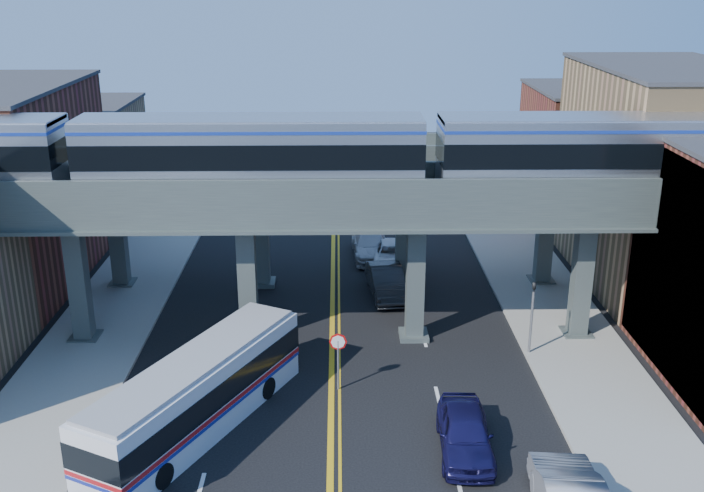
{
  "coord_description": "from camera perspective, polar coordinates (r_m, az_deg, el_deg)",
  "views": [
    {
      "loc": [
        0.34,
        -26.7,
        16.92
      ],
      "look_at": [
        0.98,
        8.38,
        4.63
      ],
      "focal_mm": 40.0,
      "sensor_mm": 36.0,
      "label": 1
    }
  ],
  "objects": [
    {
      "name": "elevated_viaduct_near",
      "position": [
        36.24,
        -1.55,
        2.55
      ],
      "size": [
        52.0,
        3.6,
        7.4
      ],
      "color": "#434E4D",
      "rests_on": "ground"
    },
    {
      "name": "stop_sign",
      "position": [
        33.35,
        -1.02,
        -7.73
      ],
      "size": [
        0.76,
        0.09,
        2.63
      ],
      "color": "slate",
      "rests_on": "ground"
    },
    {
      "name": "car_lane_b",
      "position": [
        43.16,
        2.53,
        -2.61
      ],
      "size": [
        2.25,
        5.15,
        1.65
      ],
      "primitive_type": "imported",
      "rotation": [
        0.0,
        0.0,
        0.1
      ],
      "color": "#2B2C2E",
      "rests_on": "ground"
    },
    {
      "name": "building_east_c",
      "position": [
        59.89,
        16.74,
        6.52
      ],
      "size": [
        8.0,
        10.0,
        9.0
      ],
      "primitive_type": "cube",
      "color": "brown",
      "rests_on": "ground"
    },
    {
      "name": "car_lane_a",
      "position": [
        30.09,
        8.22,
        -13.27
      ],
      "size": [
        2.16,
        4.88,
        1.63
      ],
      "primitive_type": "imported",
      "rotation": [
        0.0,
        0.0,
        -0.05
      ],
      "color": "#13113E",
      "rests_on": "ground"
    },
    {
      "name": "transit_train",
      "position": [
        35.74,
        -7.34,
        6.83
      ],
      "size": [
        47.84,
        3.0,
        3.5
      ],
      "color": "black",
      "rests_on": "elevated_viaduct_near"
    },
    {
      "name": "elevated_viaduct_far",
      "position": [
        42.99,
        -1.48,
        5.24
      ],
      "size": [
        52.0,
        3.6,
        7.4
      ],
      "color": "#434E4D",
      "rests_on": "ground"
    },
    {
      "name": "building_east_b",
      "position": [
        47.67,
        21.45,
        4.72
      ],
      "size": [
        8.0,
        14.0,
        12.0
      ],
      "primitive_type": "cube",
      "color": "#A48254",
      "rests_on": "ground"
    },
    {
      "name": "mural_panel",
      "position": [
        35.95,
        22.32,
        -1.99
      ],
      "size": [
        0.1,
        9.5,
        9.5
      ],
      "primitive_type": "cube",
      "color": "teal",
      "rests_on": "ground"
    },
    {
      "name": "car_lane_c",
      "position": [
        47.44,
        2.96,
        -0.67
      ],
      "size": [
        2.52,
        5.3,
        1.46
      ],
      "primitive_type": "imported",
      "rotation": [
        0.0,
        0.0,
        -0.02
      ],
      "color": "white",
      "rests_on": "ground"
    },
    {
      "name": "building_west_b",
      "position": [
        48.05,
        -24.16,
        3.85
      ],
      "size": [
        8.0,
        14.0,
        11.0
      ],
      "primitive_type": "cube",
      "color": "brown",
      "rests_on": "ground"
    },
    {
      "name": "sidewalk_east",
      "position": [
        41.89,
        14.55,
        -5.05
      ],
      "size": [
        5.0,
        70.0,
        0.16
      ],
      "primitive_type": "cube",
      "color": "gray",
      "rests_on": "ground"
    },
    {
      "name": "traffic_signal",
      "position": [
        36.9,
        12.97,
        -4.56
      ],
      "size": [
        0.15,
        0.18,
        4.1
      ],
      "color": "slate",
      "rests_on": "ground"
    },
    {
      "name": "sidewalk_west",
      "position": [
        42.08,
        -17.37,
        -5.22
      ],
      "size": [
        5.0,
        70.0,
        0.16
      ],
      "primitive_type": "cube",
      "color": "gray",
      "rests_on": "ground"
    },
    {
      "name": "car_lane_d",
      "position": [
        49.05,
        1.35,
        0.09
      ],
      "size": [
        2.44,
        5.45,
        1.55
      ],
      "primitive_type": "imported",
      "rotation": [
        0.0,
        0.0,
        0.05
      ],
      "color": "#BAB9BE",
      "rests_on": "ground"
    },
    {
      "name": "ground",
      "position": [
        31.61,
        -1.55,
        -13.06
      ],
      "size": [
        120.0,
        120.0,
        0.0
      ],
      "primitive_type": "plane",
      "color": "black",
      "rests_on": "ground"
    },
    {
      "name": "transit_bus",
      "position": [
        31.36,
        -11.2,
        -10.56
      ],
      "size": [
        7.41,
        11.18,
        2.91
      ],
      "rotation": [
        0.0,
        0.0,
        1.09
      ],
      "color": "silver",
      "rests_on": "ground"
    },
    {
      "name": "building_west_c",
      "position": [
        60.2,
        -19.36,
        5.82
      ],
      "size": [
        8.0,
        10.0,
        8.0
      ],
      "primitive_type": "cube",
      "color": "#A48254",
      "rests_on": "ground"
    }
  ]
}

